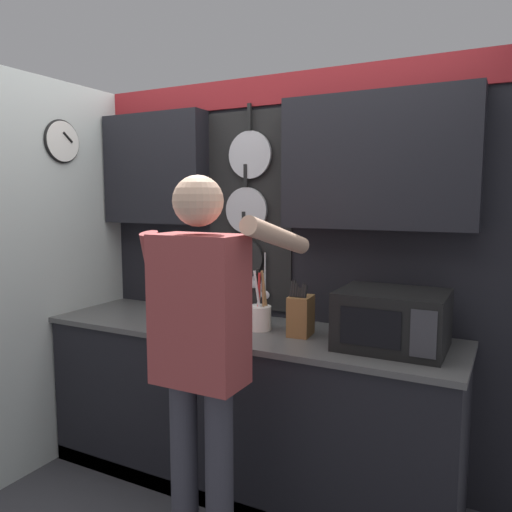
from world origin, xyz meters
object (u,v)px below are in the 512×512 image
object	(u,v)px
knife_block	(301,315)
person	(201,340)
microwave	(392,319)
utensil_crock	(260,315)

from	to	relation	value
knife_block	person	distance (m)	0.68
microwave	utensil_crock	distance (m)	0.71
microwave	utensil_crock	bearing A→B (deg)	179.90
knife_block	person	bearing A→B (deg)	-105.07
knife_block	person	xyz separation A→B (m)	(-0.18, -0.66, 0.01)
microwave	utensil_crock	size ratio (longest dim) A/B	1.47
person	microwave	bearing A→B (deg)	45.49
utensil_crock	person	world-z (taller)	person
microwave	person	xyz separation A→B (m)	(-0.65, -0.66, -0.02)
person	knife_block	bearing A→B (deg)	74.93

